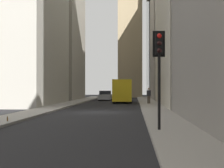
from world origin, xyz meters
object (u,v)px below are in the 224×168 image
(sedan_silver, at_px, (105,96))
(traffic_light_foreground, at_px, (159,57))
(delivery_truck, at_px, (123,91))
(discarded_bottle, at_px, (7,119))
(pedestrian, at_px, (149,95))

(sedan_silver, bearing_deg, traffic_light_foreground, -172.30)
(delivery_truck, distance_m, traffic_light_foreground, 30.73)
(discarded_bottle, bearing_deg, traffic_light_foreground, -113.97)
(delivery_truck, xyz_separation_m, traffic_light_foreground, (-30.59, -2.43, 1.73))
(delivery_truck, relative_size, discarded_bottle, 23.93)
(traffic_light_foreground, bearing_deg, discarded_bottle, 66.03)
(sedan_silver, distance_m, discarded_bottle, 35.41)
(pedestrian, distance_m, discarded_bottle, 23.68)
(sedan_silver, height_order, traffic_light_foreground, traffic_light_foreground)
(sedan_silver, distance_m, pedestrian, 14.37)
(delivery_truck, bearing_deg, traffic_light_foreground, -175.46)
(delivery_truck, height_order, pedestrian, delivery_truck)
(delivery_truck, xyz_separation_m, discarded_bottle, (-27.20, 5.18, -1.21))
(traffic_light_foreground, bearing_deg, pedestrian, -1.33)
(delivery_truck, xyz_separation_m, pedestrian, (-5.00, -3.02, -0.39))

